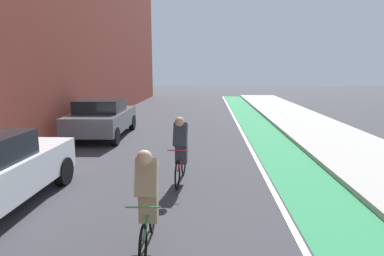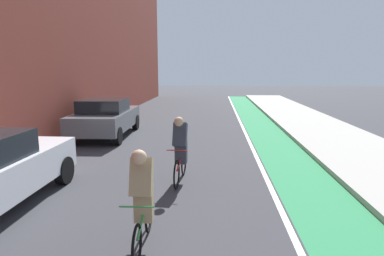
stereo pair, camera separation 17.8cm
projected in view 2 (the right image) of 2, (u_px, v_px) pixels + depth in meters
ground_plane at (180, 146)px, 11.61m from camera, size 86.04×86.04×0.00m
bike_lane_paint at (269, 136)px, 13.33m from camera, size 1.60×39.11×0.00m
lane_divider_stripe at (247, 136)px, 13.39m from camera, size 0.12×39.11×0.00m
sidewalk_right at (331, 135)px, 13.14m from camera, size 3.34×39.11×0.14m
parked_sedan_gray at (105, 117)px, 13.15m from camera, size 2.10×4.27×1.53m
cyclist_mid at (143, 195)px, 4.87m from camera, size 0.48×1.68×1.60m
cyclist_trailing at (180, 149)px, 7.83m from camera, size 0.48×1.73×1.62m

